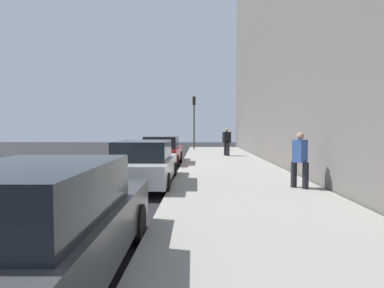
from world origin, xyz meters
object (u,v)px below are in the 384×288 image
at_px(pedestrian_blue_coat, 300,159).
at_px(traffic_light_pole, 194,114).
at_px(parked_car_charcoal, 40,227).
at_px(parked_car_red, 162,151).
at_px(pedestrian_black_coat, 227,141).
at_px(parked_car_silver, 145,164).

xyz_separation_m(pedestrian_blue_coat, traffic_light_pole, (17.57, 3.43, 2.17)).
height_order(parked_car_charcoal, parked_car_red, same).
bearing_deg(traffic_light_pole, pedestrian_black_coat, -160.92).
relative_size(pedestrian_blue_coat, pedestrian_black_coat, 0.92).
bearing_deg(parked_car_silver, parked_car_charcoal, 179.67).
bearing_deg(traffic_light_pole, parked_car_charcoal, 176.60).
xyz_separation_m(parked_car_charcoal, parked_car_red, (12.60, 0.10, -0.00)).
relative_size(parked_car_charcoal, traffic_light_pole, 1.06).
bearing_deg(pedestrian_blue_coat, parked_car_red, 35.26).
bearing_deg(pedestrian_blue_coat, pedestrian_black_coat, 6.08).
distance_m(parked_car_red, pedestrian_blue_coat, 8.50).
relative_size(parked_car_red, pedestrian_blue_coat, 2.58).
relative_size(parked_car_red, pedestrian_black_coat, 2.37).
height_order(parked_car_silver, pedestrian_blue_coat, pedestrian_blue_coat).
bearing_deg(pedestrian_blue_coat, parked_car_charcoal, 139.66).
distance_m(parked_car_silver, pedestrian_black_coat, 10.74).
bearing_deg(parked_car_silver, parked_car_red, 1.31).
bearing_deg(pedestrian_blue_coat, parked_car_silver, 78.68).
distance_m(pedestrian_black_coat, traffic_light_pole, 7.19).
relative_size(pedestrian_black_coat, traffic_light_pole, 0.40).
distance_m(parked_car_charcoal, parked_car_silver, 6.61).
bearing_deg(parked_car_charcoal, parked_car_silver, -0.33).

